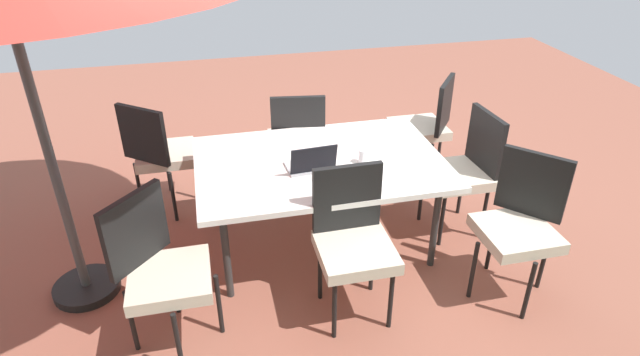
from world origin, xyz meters
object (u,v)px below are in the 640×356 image
chair_north (353,238)px  laptop (311,164)px  chair_northwest (521,221)px  chair_west (464,167)px  chair_southwest (426,123)px  chair_southeast (160,151)px  dining_table (320,166)px  chair_south (298,138)px  cup (363,156)px  chair_northeast (160,266)px

chair_north → laptop: bearing=101.6°
chair_northwest → laptop: size_ratio=2.91×
chair_north → chair_west: 1.28m
chair_southwest → chair_southeast: bearing=-52.3°
dining_table → chair_north: 0.73m
chair_north → chair_southeast: bearing=127.9°
chair_south → laptop: bearing=93.4°
chair_southeast → chair_north: (-1.20, 1.49, 0.00)m
laptop → cup: bearing=178.3°
chair_south → chair_west: (-1.14, 0.80, 0.00)m
laptop → chair_southwest: bearing=-148.2°
chair_southeast → chair_south: (-1.14, 0.02, 0.00)m
chair_south → chair_southwest: same height
chair_south → cup: size_ratio=9.70×
chair_northwest → chair_west: (0.02, -0.75, 0.00)m
chair_northwest → chair_west: size_ratio=1.00×
chair_northwest → cup: chair_northwest is taller
chair_north → dining_table: bearing=92.4°
dining_table → chair_northeast: bearing=33.6°
chair_northeast → laptop: chair_northeast is taller
chair_northeast → chair_northwest: 2.26m
chair_west → dining_table: bearing=-95.2°
chair_southeast → dining_table: bearing=-174.8°
chair_southeast → chair_south: 1.14m
chair_northeast → laptop: (-1.02, -0.62, 0.22)m
laptop → chair_west: bearing=179.4°
dining_table → chair_north: chair_north is taller
chair_northeast → cup: (-1.40, -0.63, 0.22)m
laptop → cup: size_ratio=3.33×
chair_northeast → chair_southwest: bearing=-13.8°
chair_southeast → chair_west: size_ratio=1.00×
chair_southwest → cup: size_ratio=9.70×
cup → chair_southeast: bearing=-31.2°
chair_southeast → chair_southwest: bearing=-140.7°
dining_table → chair_west: chair_west is taller
chair_northeast → chair_northwest: (-2.26, 0.05, 0.00)m
dining_table → cup: cup is taller
chair_south → chair_north: bearing=100.5°
dining_table → laptop: bearing=52.5°
laptop → cup: (-0.38, -0.02, 0.00)m
chair_southwest → cup: (0.87, 0.89, 0.22)m
chair_north → cup: bearing=67.5°
dining_table → laptop: size_ratio=5.23×
chair_west → chair_northeast: bearing=-75.7°
chair_northeast → chair_south: bearing=6.1°
dining_table → chair_southwest: chair_southwest is taller
dining_table → chair_southeast: chair_southeast is taller
chair_northeast → chair_northwest: bearing=-49.1°
chair_north → cup: size_ratio=9.70×
chair_southwest → chair_west: bearing=34.8°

